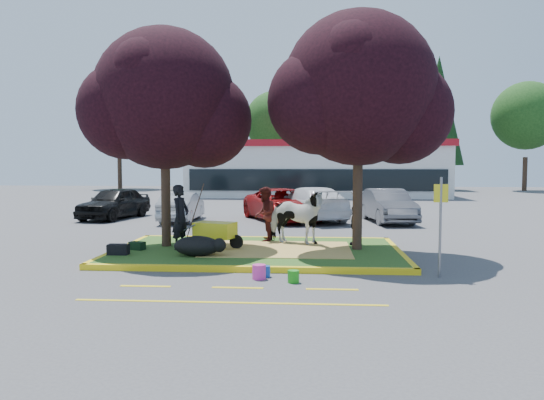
# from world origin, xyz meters

# --- Properties ---
(ground) EXTENTS (90.00, 90.00, 0.00)m
(ground) POSITION_xyz_m (0.00, 0.00, 0.00)
(ground) COLOR #424244
(ground) RESTS_ON ground
(median_island) EXTENTS (8.00, 5.00, 0.15)m
(median_island) POSITION_xyz_m (0.00, 0.00, 0.07)
(median_island) COLOR #224917
(median_island) RESTS_ON ground
(curb_near) EXTENTS (8.30, 0.16, 0.15)m
(curb_near) POSITION_xyz_m (0.00, -2.58, 0.07)
(curb_near) COLOR yellow
(curb_near) RESTS_ON ground
(curb_far) EXTENTS (8.30, 0.16, 0.15)m
(curb_far) POSITION_xyz_m (0.00, 2.58, 0.07)
(curb_far) COLOR yellow
(curb_far) RESTS_ON ground
(curb_left) EXTENTS (0.16, 5.30, 0.15)m
(curb_left) POSITION_xyz_m (-4.08, 0.00, 0.07)
(curb_left) COLOR yellow
(curb_left) RESTS_ON ground
(curb_right) EXTENTS (0.16, 5.30, 0.15)m
(curb_right) POSITION_xyz_m (4.08, 0.00, 0.07)
(curb_right) COLOR yellow
(curb_right) RESTS_ON ground
(straw_bedding) EXTENTS (4.20, 3.00, 0.01)m
(straw_bedding) POSITION_xyz_m (0.60, 0.00, 0.15)
(straw_bedding) COLOR #D6B358
(straw_bedding) RESTS_ON median_island
(tree_purple_left) EXTENTS (5.06, 4.20, 6.51)m
(tree_purple_left) POSITION_xyz_m (-2.78, 0.38, 4.36)
(tree_purple_left) COLOR black
(tree_purple_left) RESTS_ON median_island
(tree_purple_right) EXTENTS (5.30, 4.40, 6.82)m
(tree_purple_right) POSITION_xyz_m (2.92, 0.18, 4.56)
(tree_purple_right) COLOR black
(tree_purple_right) RESTS_ON median_island
(fire_lane_stripe_a) EXTENTS (1.10, 0.12, 0.01)m
(fire_lane_stripe_a) POSITION_xyz_m (-2.00, -4.20, 0.00)
(fire_lane_stripe_a) COLOR yellow
(fire_lane_stripe_a) RESTS_ON ground
(fire_lane_stripe_b) EXTENTS (1.10, 0.12, 0.01)m
(fire_lane_stripe_b) POSITION_xyz_m (0.00, -4.20, 0.00)
(fire_lane_stripe_b) COLOR yellow
(fire_lane_stripe_b) RESTS_ON ground
(fire_lane_stripe_c) EXTENTS (1.10, 0.12, 0.01)m
(fire_lane_stripe_c) POSITION_xyz_m (2.00, -4.20, 0.00)
(fire_lane_stripe_c) COLOR yellow
(fire_lane_stripe_c) RESTS_ON ground
(fire_lane_long) EXTENTS (6.00, 0.10, 0.01)m
(fire_lane_long) POSITION_xyz_m (0.00, -5.40, 0.00)
(fire_lane_long) COLOR yellow
(fire_lane_long) RESTS_ON ground
(retail_building) EXTENTS (20.40, 8.40, 4.40)m
(retail_building) POSITION_xyz_m (2.00, 27.98, 2.25)
(retail_building) COLOR silver
(retail_building) RESTS_ON ground
(treeline) EXTENTS (46.58, 7.80, 14.63)m
(treeline) POSITION_xyz_m (1.23, 37.61, 7.73)
(treeline) COLOR black
(treeline) RESTS_ON ground
(cow) EXTENTS (2.17, 1.58, 1.67)m
(cow) POSITION_xyz_m (1.07, 1.03, 0.98)
(cow) COLOR white
(cow) RESTS_ON median_island
(calf) EXTENTS (1.39, 0.98, 0.55)m
(calf) POSITION_xyz_m (-1.50, -1.28, 0.42)
(calf) COLOR black
(calf) RESTS_ON median_island
(handler) EXTENTS (0.61, 0.78, 1.87)m
(handler) POSITION_xyz_m (-2.22, -0.15, 1.09)
(handler) COLOR black
(handler) RESTS_ON median_island
(visitor_a) EXTENTS (0.69, 0.87, 1.74)m
(visitor_a) POSITION_xyz_m (0.09, 1.58, 1.02)
(visitor_a) COLOR #471614
(visitor_a) RESTS_ON median_island
(visitor_b) EXTENTS (0.42, 0.75, 1.21)m
(visitor_b) POSITION_xyz_m (2.90, 1.02, 0.76)
(visitor_b) COLOR black
(visitor_b) RESTS_ON median_island
(wheelbarrow) EXTENTS (2.04, 1.00, 0.77)m
(wheelbarrow) POSITION_xyz_m (-1.22, -0.00, 0.68)
(wheelbarrow) COLOR black
(wheelbarrow) RESTS_ON median_island
(gear_bag_dark) EXTENTS (0.57, 0.32, 0.28)m
(gear_bag_dark) POSITION_xyz_m (-3.70, -1.21, 0.29)
(gear_bag_dark) COLOR black
(gear_bag_dark) RESTS_ON median_island
(gear_bag_green) EXTENTS (0.49, 0.40, 0.23)m
(gear_bag_green) POSITION_xyz_m (-3.46, -0.36, 0.26)
(gear_bag_green) COLOR black
(gear_bag_green) RESTS_ON median_island
(sign_post) EXTENTS (0.33, 0.06, 2.33)m
(sign_post) POSITION_xyz_m (4.54, -2.81, 1.42)
(sign_post) COLOR slate
(sign_post) RESTS_ON ground
(bucket_green) EXTENTS (0.32, 0.32, 0.28)m
(bucket_green) POSITION_xyz_m (1.17, -3.62, 0.14)
(bucket_green) COLOR #1C9717
(bucket_green) RESTS_ON ground
(bucket_pink) EXTENTS (0.38, 0.38, 0.34)m
(bucket_pink) POSITION_xyz_m (0.37, -3.32, 0.17)
(bucket_pink) COLOR #E633A3
(bucket_pink) RESTS_ON ground
(bucket_blue) EXTENTS (0.27, 0.27, 0.26)m
(bucket_blue) POSITION_xyz_m (0.49, -3.06, 0.13)
(bucket_blue) COLOR #1649B6
(bucket_blue) RESTS_ON ground
(car_black) EXTENTS (2.66, 4.71, 1.51)m
(car_black) POSITION_xyz_m (-7.78, 9.32, 0.76)
(car_black) COLOR black
(car_black) RESTS_ON ground
(car_silver) EXTENTS (1.51, 4.06, 1.33)m
(car_silver) POSITION_xyz_m (-4.28, 8.37, 0.66)
(car_silver) COLOR #92969A
(car_silver) RESTS_ON ground
(car_red) EXTENTS (4.37, 5.85, 1.48)m
(car_red) POSITION_xyz_m (0.27, 9.04, 0.74)
(car_red) COLOR maroon
(car_red) RESTS_ON ground
(car_white) EXTENTS (4.06, 5.80, 1.56)m
(car_white) POSITION_xyz_m (1.54, 9.18, 0.78)
(car_white) COLOR white
(car_white) RESTS_ON ground
(car_grey) EXTENTS (2.18, 4.70, 1.49)m
(car_grey) POSITION_xyz_m (5.00, 8.69, 0.75)
(car_grey) COLOR #4F5056
(car_grey) RESTS_ON ground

